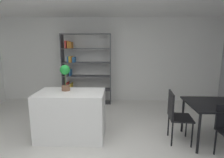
% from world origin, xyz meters
% --- Properties ---
extents(ground_plane, '(10.25, 10.25, 0.00)m').
position_xyz_m(ground_plane, '(0.00, 0.00, 0.00)').
color(ground_plane, silver).
extents(back_partition, '(7.44, 0.06, 2.58)m').
position_xyz_m(back_partition, '(0.00, 3.06, 1.29)').
color(back_partition, white).
rests_on(back_partition, ground_plane).
extents(kitchen_island, '(1.27, 0.76, 0.91)m').
position_xyz_m(kitchen_island, '(-0.41, 0.59, 0.46)').
color(kitchen_island, white).
rests_on(kitchen_island, ground_plane).
extents(potted_plant_on_island, '(0.19, 0.19, 0.50)m').
position_xyz_m(potted_plant_on_island, '(-0.52, 0.70, 1.22)').
color(potted_plant_on_island, brown).
rests_on(potted_plant_on_island, kitchen_island).
extents(open_bookshelf, '(1.45, 0.34, 2.08)m').
position_xyz_m(open_bookshelf, '(-0.56, 2.73, 1.08)').
color(open_bookshelf, '#4C4C51').
rests_on(open_bookshelf, ground_plane).
extents(dining_table, '(1.08, 0.90, 0.75)m').
position_xyz_m(dining_table, '(2.31, 0.48, 0.67)').
color(dining_table, black).
rests_on(dining_table, ground_plane).
extents(dining_chair_island_side, '(0.44, 0.48, 0.95)m').
position_xyz_m(dining_chair_island_side, '(1.56, 0.49, 0.57)').
color(dining_chair_island_side, black).
rests_on(dining_chair_island_side, ground_plane).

